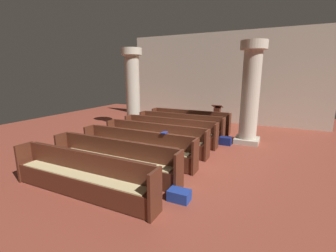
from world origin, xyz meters
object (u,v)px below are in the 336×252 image
pillar_aisle_side (251,92)px  pew_row_2 (169,130)px  kneeler_box_blue (179,195)px  kneeler_box_navy (225,141)px  pew_row_1 (180,125)px  pew_row_5 (114,158)px  hymn_book (164,133)px  pillar_far_side (133,88)px  pew_row_0 (189,120)px  pew_row_3 (155,137)px  lectern (217,118)px  pew_row_6 (81,174)px  pew_row_4 (137,146)px

pillar_aisle_side → pew_row_2: bearing=-154.3°
pillar_aisle_side → kneeler_box_blue: pillar_aisle_side is taller
pillar_aisle_side → kneeler_box_navy: bearing=-137.7°
pew_row_1 → kneeler_box_navy: (1.93, -0.41, -0.33)m
pew_row_5 → pew_row_2: bearing=90.0°
pew_row_1 → pillar_aisle_side: (2.60, 0.19, 1.40)m
hymn_book → pillar_far_side: bearing=134.3°
pew_row_5 → pew_row_0: bearing=90.0°
kneeler_box_navy → pew_row_1: bearing=168.0°
hymn_book → kneeler_box_navy: size_ratio=0.52×
pew_row_1 → pillar_far_side: pillar_far_side is taller
pillar_aisle_side → kneeler_box_navy: 1.95m
pew_row_3 → lectern: (0.96, 4.28, -0.02)m
pew_row_6 → hymn_book: (0.78, 2.30, 0.44)m
pew_row_1 → lectern: size_ratio=3.31×
pew_row_1 → pew_row_2: bearing=-90.0°
kneeler_box_navy → hymn_book: bearing=-114.2°
pew_row_3 → pew_row_6: 3.17m
pew_row_5 → hymn_book: size_ratio=16.50×
pillar_far_side → kneeler_box_navy: size_ratio=8.66×
pillar_aisle_side → lectern: bearing=129.6°
pew_row_0 → hymn_book: 4.13m
hymn_book → kneeler_box_navy: 2.92m
pillar_aisle_side → pew_row_5: bearing=-120.4°
pew_row_6 → pew_row_5: bearing=90.0°
pew_row_0 → pew_row_3: bearing=-90.0°
pew_row_2 → lectern: 3.36m
pew_row_0 → pew_row_6: 6.34m
pillar_aisle_side → hymn_book: bearing=-119.8°
pew_row_3 → pew_row_4: same height
pew_row_1 → pew_row_3: size_ratio=1.00×
pew_row_0 → hymn_book: size_ratio=16.50×
pew_row_6 → pillar_far_side: 6.40m
pew_row_3 → pillar_aisle_side: bearing=41.6°
pew_row_2 → hymn_book: 2.12m
pew_row_3 → hymn_book: hymn_book is taller
pew_row_3 → pew_row_6: same height
hymn_book → pew_row_2: bearing=112.1°
pew_row_0 → pew_row_3: (0.00, -3.17, 0.00)m
pew_row_4 → kneeler_box_navy: bearing=55.0°
pew_row_1 → pew_row_3: bearing=-90.0°
pew_row_6 → kneeler_box_blue: 2.07m
pew_row_2 → pew_row_6: size_ratio=1.00×
pew_row_5 → pew_row_3: bearing=90.0°
hymn_book → pew_row_6: bearing=-108.7°
pew_row_2 → pillar_aisle_side: bearing=25.7°
pew_row_4 → pillar_far_side: 4.62m
pew_row_5 → lectern: lectern is taller
pew_row_0 → pew_row_5: 5.28m
pew_row_3 → lectern: lectern is taller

